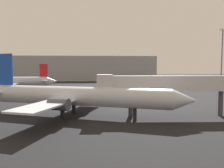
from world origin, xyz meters
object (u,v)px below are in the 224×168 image
Objects in this scene: airplane_at_gate at (74,96)px; jet_bridge at (163,84)px; airplane_distant at (11,82)px; light_mast_right at (222,55)px.

airplane_at_gate is 14.08m from jet_bridge.
light_mast_right is (78.86, 17.39, 9.92)m from airplane_distant.
jet_bridge is 66.92m from light_mast_right.
jet_bridge is at bearing 129.94° from airplane_distant.
light_mast_right reaches higher than airplane_distant.
airplane_at_gate is 1.42× the size of light_mast_right.
light_mast_right reaches higher than jet_bridge.
jet_bridge is at bearing 16.32° from airplane_at_gate.
airplane_at_gate is at bearing -136.71° from light_mast_right.
airplane_distant is 81.36m from light_mast_right.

